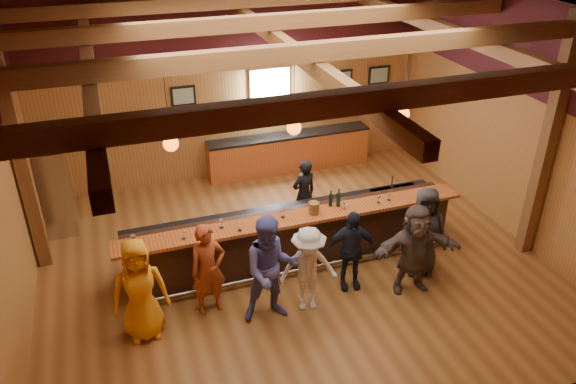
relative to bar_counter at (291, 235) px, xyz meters
name	(u,v)px	position (x,y,z in m)	size (l,w,h in m)	color
room	(293,97)	(-0.02, -0.09, 2.69)	(9.04, 9.00, 4.52)	brown
bar_counter	(291,235)	(0.00, 0.00, 0.00)	(6.30, 1.07, 1.11)	black
back_bar_cabinet	(289,152)	(1.18, 3.57, -0.05)	(4.00, 0.52, 0.95)	#9B461C
window	(270,89)	(0.78, 3.80, 1.53)	(0.95, 0.09, 0.95)	silver
framed_pictures	(305,83)	(1.65, 3.79, 1.58)	(5.35, 0.05, 0.45)	black
wine_shelves	(271,107)	(0.78, 3.73, 1.10)	(3.00, 0.18, 0.30)	#9B461C
pendant_lights	(294,127)	(-0.02, -0.15, 2.19)	(4.24, 0.24, 1.37)	black
stainless_fridge	(53,191)	(-4.12, 2.45, 0.38)	(0.70, 0.70, 1.80)	silver
customer_orange	(140,290)	(-2.82, -1.17, 0.34)	(0.84, 0.55, 1.72)	orange
customer_redvest	(208,270)	(-1.73, -0.93, 0.28)	(0.58, 0.38, 1.60)	#993F1B
customer_denim	(271,270)	(-0.83, -1.42, 0.41)	(0.90, 0.70, 1.86)	#565AAC
customer_white	(308,269)	(-0.20, -1.39, 0.24)	(0.98, 0.57, 1.52)	silver
customer_navy	(351,250)	(0.68, -1.10, 0.23)	(0.88, 0.36, 1.49)	#181F31
customer_brown	(414,249)	(1.66, -1.50, 0.30)	(1.52, 0.49, 1.64)	#564945
customer_dark	(423,231)	(2.07, -1.10, 0.32)	(0.82, 0.53, 1.68)	#262528
bartender	(304,194)	(0.62, 1.02, 0.22)	(0.54, 0.36, 1.48)	black
ice_bucket	(314,208)	(0.30, -0.31, 0.69)	(0.19, 0.19, 0.21)	brown
bottle_a	(331,200)	(0.68, -0.17, 0.71)	(0.07, 0.07, 0.32)	black
bottle_b	(339,199)	(0.81, -0.22, 0.72)	(0.07, 0.07, 0.34)	black
glass_a	(133,237)	(-2.78, -0.31, 0.73)	(0.09, 0.09, 0.20)	silver
glass_b	(183,233)	(-2.00, -0.39, 0.71)	(0.07, 0.07, 0.17)	silver
glass_c	(221,221)	(-1.34, -0.27, 0.72)	(0.08, 0.08, 0.18)	silver
glass_d	(240,224)	(-1.07, -0.45, 0.72)	(0.08, 0.08, 0.18)	silver
glass_e	(283,211)	(-0.26, -0.28, 0.72)	(0.09, 0.09, 0.19)	silver
glass_f	(345,203)	(0.87, -0.36, 0.72)	(0.08, 0.08, 0.18)	silver
glass_g	(379,197)	(1.55, -0.35, 0.70)	(0.07, 0.07, 0.16)	silver
glass_h	(390,195)	(1.78, -0.33, 0.70)	(0.07, 0.07, 0.16)	silver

